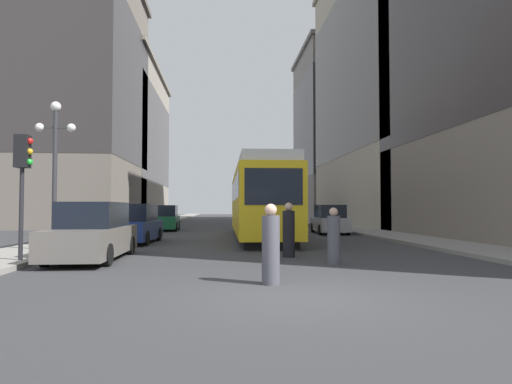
{
  "coord_description": "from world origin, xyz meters",
  "views": [
    {
      "loc": [
        -1.41,
        -7.86,
        1.65
      ],
      "look_at": [
        0.18,
        11.8,
        2.37
      ],
      "focal_mm": 30.02,
      "sensor_mm": 36.0,
      "label": 1
    }
  ],
  "objects_px": {
    "parked_car_left_near": "(135,225)",
    "transit_bus": "(278,205)",
    "parked_car_right_far": "(330,220)",
    "parked_car_left_far": "(93,233)",
    "lamp_post_left_near": "(55,152)",
    "pedestrian_on_sidewalk": "(334,238)",
    "pedestrian_crossing_near": "(289,232)",
    "parked_car_left_mid": "(165,219)",
    "traffic_light_near_left": "(23,164)",
    "streetcar": "(258,199)",
    "pedestrian_crossing_far": "(271,247)"
  },
  "relations": [
    {
      "from": "parked_car_left_far",
      "to": "pedestrian_on_sidewalk",
      "type": "xyz_separation_m",
      "value": [
        7.29,
        -1.69,
        -0.08
      ]
    },
    {
      "from": "pedestrian_on_sidewalk",
      "to": "pedestrian_crossing_near",
      "type": "bearing_deg",
      "value": 108.01
    },
    {
      "from": "lamp_post_left_near",
      "to": "streetcar",
      "type": "bearing_deg",
      "value": 43.48
    },
    {
      "from": "transit_bus",
      "to": "pedestrian_on_sidewalk",
      "type": "bearing_deg",
      "value": -95.76
    },
    {
      "from": "parked_car_left_mid",
      "to": "streetcar",
      "type": "bearing_deg",
      "value": -54.61
    },
    {
      "from": "transit_bus",
      "to": "pedestrian_on_sidewalk",
      "type": "height_order",
      "value": "transit_bus"
    },
    {
      "from": "parked_car_left_near",
      "to": "parked_car_left_mid",
      "type": "distance_m",
      "value": 10.88
    },
    {
      "from": "transit_bus",
      "to": "parked_car_left_near",
      "type": "height_order",
      "value": "transit_bus"
    },
    {
      "from": "parked_car_right_far",
      "to": "transit_bus",
      "type": "bearing_deg",
      "value": -81.96
    },
    {
      "from": "transit_bus",
      "to": "parked_car_left_far",
      "type": "distance_m",
      "value": 28.66
    },
    {
      "from": "parked_car_left_mid",
      "to": "traffic_light_near_left",
      "type": "bearing_deg",
      "value": -96.83
    },
    {
      "from": "transit_bus",
      "to": "parked_car_left_mid",
      "type": "height_order",
      "value": "transit_bus"
    },
    {
      "from": "parked_car_right_far",
      "to": "parked_car_left_far",
      "type": "relative_size",
      "value": 0.9
    },
    {
      "from": "parked_car_left_far",
      "to": "pedestrian_crossing_far",
      "type": "height_order",
      "value": "parked_car_left_far"
    },
    {
      "from": "parked_car_left_far",
      "to": "traffic_light_near_left",
      "type": "relative_size",
      "value": 1.35
    },
    {
      "from": "transit_bus",
      "to": "parked_car_left_near",
      "type": "distance_m",
      "value": 22.64
    },
    {
      "from": "parked_car_right_far",
      "to": "lamp_post_left_near",
      "type": "relative_size",
      "value": 0.83
    },
    {
      "from": "transit_bus",
      "to": "pedestrian_crossing_near",
      "type": "height_order",
      "value": "transit_bus"
    },
    {
      "from": "parked_car_left_mid",
      "to": "pedestrian_crossing_near",
      "type": "distance_m",
      "value": 18.27
    },
    {
      "from": "transit_bus",
      "to": "pedestrian_crossing_far",
      "type": "distance_m",
      "value": 32.1
    },
    {
      "from": "parked_car_left_near",
      "to": "parked_car_right_far",
      "type": "distance_m",
      "value": 12.57
    },
    {
      "from": "parked_car_right_far",
      "to": "parked_car_left_mid",
      "type": "bearing_deg",
      "value": -20.45
    },
    {
      "from": "streetcar",
      "to": "traffic_light_near_left",
      "type": "relative_size",
      "value": 4.12
    },
    {
      "from": "lamp_post_left_near",
      "to": "parked_car_left_mid",
      "type": "bearing_deg",
      "value": 83.05
    },
    {
      "from": "parked_car_right_far",
      "to": "traffic_light_near_left",
      "type": "distance_m",
      "value": 18.87
    },
    {
      "from": "parked_car_left_mid",
      "to": "pedestrian_on_sidewalk",
      "type": "relative_size",
      "value": 2.63
    },
    {
      "from": "pedestrian_on_sidewalk",
      "to": "traffic_light_near_left",
      "type": "relative_size",
      "value": 0.46
    },
    {
      "from": "streetcar",
      "to": "pedestrian_on_sidewalk",
      "type": "distance_m",
      "value": 11.2
    },
    {
      "from": "parked_car_left_mid",
      "to": "parked_car_left_near",
      "type": "bearing_deg",
      "value": -91.62
    },
    {
      "from": "streetcar",
      "to": "parked_car_left_near",
      "type": "xyz_separation_m",
      "value": [
        -6.05,
        -2.85,
        -1.26
      ]
    },
    {
      "from": "streetcar",
      "to": "lamp_post_left_near",
      "type": "height_order",
      "value": "lamp_post_left_near"
    },
    {
      "from": "parked_car_left_far",
      "to": "lamp_post_left_near",
      "type": "bearing_deg",
      "value": 136.55
    },
    {
      "from": "parked_car_right_far",
      "to": "parked_car_left_far",
      "type": "bearing_deg",
      "value": 52.0
    },
    {
      "from": "traffic_light_near_left",
      "to": "transit_bus",
      "type": "bearing_deg",
      "value": 68.35
    },
    {
      "from": "pedestrian_crossing_near",
      "to": "pedestrian_crossing_far",
      "type": "height_order",
      "value": "pedestrian_crossing_near"
    },
    {
      "from": "parked_car_left_near",
      "to": "traffic_light_near_left",
      "type": "height_order",
      "value": "traffic_light_near_left"
    },
    {
      "from": "pedestrian_crossing_near",
      "to": "lamp_post_left_near",
      "type": "bearing_deg",
      "value": -56.48
    },
    {
      "from": "parked_car_left_far",
      "to": "parked_car_left_mid",
      "type": "bearing_deg",
      "value": 90.21
    },
    {
      "from": "parked_car_left_near",
      "to": "transit_bus",
      "type": "bearing_deg",
      "value": 68.24
    },
    {
      "from": "parked_car_left_near",
      "to": "pedestrian_crossing_near",
      "type": "height_order",
      "value": "parked_car_left_near"
    },
    {
      "from": "parked_car_left_mid",
      "to": "lamp_post_left_near",
      "type": "distance_m",
      "value": 15.93
    },
    {
      "from": "pedestrian_on_sidewalk",
      "to": "traffic_light_near_left",
      "type": "distance_m",
      "value": 9.25
    },
    {
      "from": "streetcar",
      "to": "traffic_light_near_left",
      "type": "height_order",
      "value": "streetcar"
    },
    {
      "from": "pedestrian_crossing_near",
      "to": "pedestrian_on_sidewalk",
      "type": "distance_m",
      "value": 2.17
    },
    {
      "from": "parked_car_left_far",
      "to": "pedestrian_on_sidewalk",
      "type": "height_order",
      "value": "parked_car_left_far"
    },
    {
      "from": "parked_car_left_mid",
      "to": "pedestrian_on_sidewalk",
      "type": "height_order",
      "value": "parked_car_left_mid"
    },
    {
      "from": "lamp_post_left_near",
      "to": "pedestrian_on_sidewalk",
      "type": "bearing_deg",
      "value": -20.88
    },
    {
      "from": "pedestrian_crossing_near",
      "to": "pedestrian_crossing_far",
      "type": "xyz_separation_m",
      "value": [
        -1.18,
        -4.97,
        -0.04
      ]
    },
    {
      "from": "traffic_light_near_left",
      "to": "lamp_post_left_near",
      "type": "distance_m",
      "value": 3.04
    },
    {
      "from": "parked_car_left_near",
      "to": "parked_car_right_far",
      "type": "relative_size",
      "value": 1.03
    }
  ]
}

